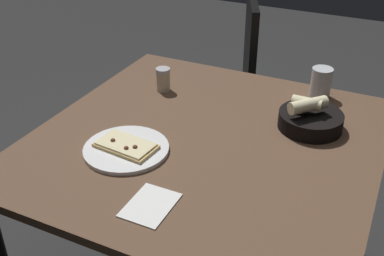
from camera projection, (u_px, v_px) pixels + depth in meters
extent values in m
cube|color=brown|center=(206.00, 142.00, 1.61)|extent=(1.14, 1.13, 0.03)
cylinder|color=black|center=(155.00, 132.00, 2.38)|extent=(0.04, 0.04, 0.71)
cylinder|color=black|center=(362.00, 185.00, 2.01)|extent=(0.04, 0.04, 0.71)
cylinder|color=white|center=(126.00, 149.00, 1.53)|extent=(0.28, 0.28, 0.01)
cube|color=#DBB570|center=(126.00, 146.00, 1.53)|extent=(0.13, 0.20, 0.01)
cube|color=beige|center=(126.00, 144.00, 1.52)|extent=(0.12, 0.19, 0.01)
sphere|color=brown|center=(126.00, 148.00, 1.49)|extent=(0.02, 0.02, 0.02)
sphere|color=brown|center=(135.00, 147.00, 1.50)|extent=(0.02, 0.02, 0.02)
sphere|color=brown|center=(113.00, 141.00, 1.53)|extent=(0.02, 0.02, 0.02)
cylinder|color=black|center=(310.00, 121.00, 1.65)|extent=(0.22, 0.22, 0.06)
cylinder|color=beige|center=(308.00, 105.00, 1.60)|extent=(0.13, 0.13, 0.04)
cylinder|color=beige|center=(307.00, 103.00, 1.62)|extent=(0.04, 0.10, 0.04)
cylinder|color=#AF2114|center=(302.00, 128.00, 1.62)|extent=(0.06, 0.06, 0.03)
cylinder|color=silver|center=(321.00, 83.00, 1.84)|extent=(0.08, 0.08, 0.12)
cylinder|color=orange|center=(320.00, 87.00, 1.85)|extent=(0.07, 0.07, 0.07)
cylinder|color=#BFB299|center=(163.00, 81.00, 1.90)|extent=(0.06, 0.06, 0.08)
cylinder|color=maroon|center=(163.00, 85.00, 1.91)|extent=(0.05, 0.05, 0.04)
cylinder|color=#B7B7BC|center=(163.00, 70.00, 1.88)|extent=(0.06, 0.06, 0.01)
cube|color=white|center=(150.00, 205.00, 1.30)|extent=(0.16, 0.12, 0.00)
cube|color=#2D2D2D|center=(210.00, 94.00, 2.55)|extent=(0.58, 0.58, 0.04)
cube|color=black|center=(250.00, 48.00, 2.40)|extent=(0.40, 0.19, 0.49)
cylinder|color=black|center=(178.00, 114.00, 2.84)|extent=(0.03, 0.03, 0.42)
cylinder|color=black|center=(172.00, 148.00, 2.51)|extent=(0.03, 0.03, 0.42)
cylinder|color=black|center=(242.00, 115.00, 2.82)|extent=(0.03, 0.03, 0.42)
cylinder|color=black|center=(244.00, 150.00, 2.49)|extent=(0.03, 0.03, 0.42)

